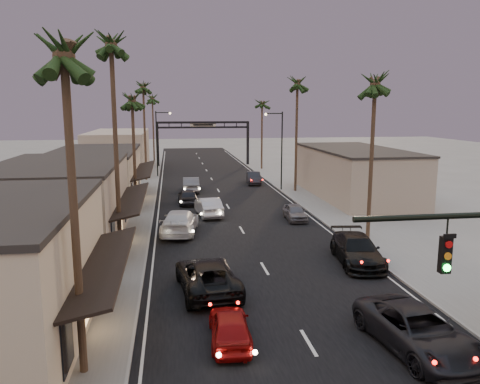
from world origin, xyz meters
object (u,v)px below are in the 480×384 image
object	(u,v)px
palm_la	(63,42)
palm_rb	(298,80)
palm_rc	(262,101)
curbside_near	(417,330)
palm_lb	(111,38)
palm_ra	(376,77)
oncoming_red	(230,326)
streetlight_right	(279,144)
streetlight_left	(159,138)
oncoming_pickup	(207,276)
oncoming_silver	(208,207)
curbside_black	(357,250)
palm_lc	(132,96)
palm_ld	(143,84)
arch	(203,132)
palm_far	(152,96)

from	to	relation	value
palm_la	palm_rb	xyz separation A→B (m)	(17.20, 35.00, 0.97)
palm_rc	curbside_near	world-z (taller)	palm_rc
palm_la	palm_lb	xyz separation A→B (m)	(-0.00, 13.00, 1.94)
palm_rc	palm_ra	bearing A→B (deg)	-90.00
palm_la	oncoming_red	xyz separation A→B (m)	(5.45, 1.54, -10.76)
palm_lb	streetlight_right	bearing A→B (deg)	55.99
streetlight_left	oncoming_pickup	bearing A→B (deg)	-85.52
palm_rc	curbside_near	bearing A→B (deg)	-94.73
palm_rc	palm_la	bearing A→B (deg)	-107.37
oncoming_silver	curbside_black	bearing A→B (deg)	112.66
palm_lc	curbside_black	distance (m)	24.15
curbside_near	curbside_black	xyz separation A→B (m)	(1.73, 10.27, 0.03)
palm_ld	curbside_black	distance (m)	40.33
oncoming_silver	arch	bearing A→B (deg)	-99.92
palm_rb	curbside_black	bearing A→B (deg)	-96.49
arch	palm_rc	distance (m)	11.59
palm_la	palm_rb	size ratio (longest dim) A/B	0.93
palm_ra	palm_far	distance (m)	56.58
palm_lc	curbside_black	world-z (taller)	palm_lc
palm_ra	curbside_near	size ratio (longest dim) A/B	2.22
palm_ld	curbside_near	bearing A→B (deg)	-74.68
arch	palm_rb	bearing A→B (deg)	-71.70
streetlight_left	palm_lc	world-z (taller)	palm_lc
curbside_near	streetlight_left	bearing A→B (deg)	95.19
palm_lc	oncoming_silver	world-z (taller)	palm_lc
streetlight_right	palm_ld	world-z (taller)	palm_ld
palm_ld	palm_rc	world-z (taller)	palm_ld
oncoming_red	palm_lc	bearing A→B (deg)	-75.29
arch	streetlight_left	bearing A→B (deg)	-119.97
streetlight_left	palm_lc	size ratio (longest dim) A/B	0.74
curbside_near	streetlight_right	bearing A→B (deg)	78.06
oncoming_pickup	palm_far	bearing A→B (deg)	-91.48
palm_ra	oncoming_pickup	size ratio (longest dim) A/B	2.18
palm_ra	oncoming_red	size ratio (longest dim) A/B	3.29
arch	palm_rc	bearing A→B (deg)	-34.89
arch	palm_far	world-z (taller)	palm_far
palm_ld	curbside_near	xyz separation A→B (m)	(12.64, -46.13, -11.59)
arch	palm_lb	size ratio (longest dim) A/B	1.00
streetlight_right	curbside_near	world-z (taller)	streetlight_right
oncoming_red	curbside_black	xyz separation A→B (m)	(8.92, 8.60, 0.17)
palm_ra	oncoming_pickup	distance (m)	18.04
oncoming_red	palm_far	bearing A→B (deg)	-83.01
streetlight_right	palm_far	world-z (taller)	palm_far
arch	palm_la	bearing A→B (deg)	-98.03
arch	palm_la	world-z (taller)	palm_la
streetlight_right	palm_rb	bearing A→B (deg)	-30.76
palm_la	palm_ld	bearing A→B (deg)	90.00
palm_far	oncoming_red	distance (m)	68.51
palm_la	palm_lc	distance (m)	27.02
streetlight_right	palm_ld	xyz separation A→B (m)	(-15.52, 10.00, 7.09)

